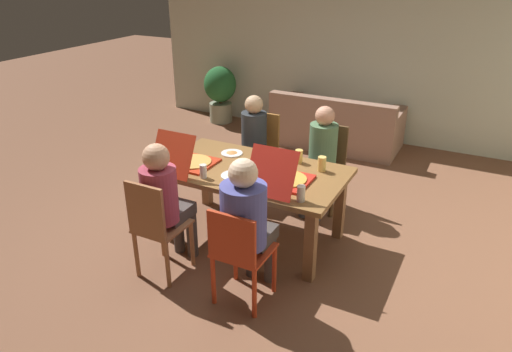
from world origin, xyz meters
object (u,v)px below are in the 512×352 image
(dining_table, at_px, (251,179))
(chair_3, at_px, (258,150))
(chair_2, at_px, (324,164))
(pizza_box_0, at_px, (283,178))
(person_2, at_px, (321,152))
(plate_0, at_px, (234,175))
(chair_0, at_px, (155,225))
(drinking_glass_0, at_px, (301,194))
(plate_2, at_px, (258,163))
(drinking_glass_2, at_px, (299,156))
(person_3, at_px, (251,141))
(couch, at_px, (336,127))
(person_0, at_px, (164,197))
(drinking_glass_3, at_px, (203,171))
(chair_1, at_px, (239,252))
(potted_plant, at_px, (220,90))
(drinking_glass_1, at_px, (322,164))
(plate_1, at_px, (232,153))
(pizza_box_1, at_px, (188,161))

(dining_table, xyz_separation_m, chair_3, (-0.41, 0.93, -0.10))
(chair_2, relative_size, pizza_box_0, 1.49)
(person_2, height_order, plate_0, person_2)
(chair_0, bearing_deg, drinking_glass_0, 28.08)
(plate_2, height_order, drinking_glass_2, drinking_glass_2)
(dining_table, xyz_separation_m, person_3, (-0.41, 0.77, 0.06))
(pizza_box_0, bearing_deg, couch, 99.14)
(person_2, bearing_deg, chair_2, 90.00)
(chair_2, bearing_deg, plate_2, -114.74)
(plate_0, bearing_deg, person_0, -120.41)
(drinking_glass_3, xyz_separation_m, couch, (0.22, 3.13, -0.50))
(chair_1, xyz_separation_m, potted_plant, (-2.54, 3.91, 0.04))
(plate_0, relative_size, plate_2, 1.20)
(person_2, distance_m, drinking_glass_2, 0.49)
(chair_0, distance_m, chair_1, 0.79)
(drinking_glass_2, bearing_deg, plate_0, -125.17)
(person_0, bearing_deg, drinking_glass_2, 57.20)
(chair_0, xyz_separation_m, couch, (0.33, 3.71, -0.22))
(dining_table, distance_m, couch, 2.79)
(person_3, bearing_deg, pizza_box_0, -48.91)
(drinking_glass_2, distance_m, potted_plant, 3.62)
(chair_2, distance_m, couch, 1.87)
(chair_0, bearing_deg, drinking_glass_3, 79.32)
(person_3, relative_size, couch, 0.66)
(chair_1, height_order, person_3, person_3)
(plate_0, bearing_deg, dining_table, 72.95)
(drinking_glass_1, bearing_deg, dining_table, -155.41)
(chair_3, xyz_separation_m, pizza_box_0, (0.80, -1.09, 0.26))
(chair_3, height_order, couch, chair_3)
(plate_0, height_order, couch, couch)
(person_2, height_order, drinking_glass_2, person_2)
(plate_1, xyz_separation_m, drinking_glass_3, (0.06, -0.61, 0.05))
(chair_0, height_order, drinking_glass_0, chair_0)
(drinking_glass_0, bearing_deg, plate_1, 148.16)
(person_2, height_order, drinking_glass_0, person_2)
(couch, distance_m, potted_plant, 2.10)
(chair_3, bearing_deg, chair_1, -67.05)
(dining_table, distance_m, chair_2, 1.06)
(chair_1, relative_size, potted_plant, 0.92)
(plate_1, height_order, couch, couch)
(drinking_glass_3, relative_size, potted_plant, 0.14)
(dining_table, xyz_separation_m, person_0, (-0.41, -0.79, 0.08))
(drinking_glass_3, bearing_deg, chair_3, 94.85)
(drinking_glass_0, height_order, drinking_glass_3, drinking_glass_0)
(pizza_box_1, distance_m, plate_2, 0.66)
(plate_2, bearing_deg, dining_table, -90.48)
(chair_1, distance_m, plate_2, 1.16)
(drinking_glass_0, bearing_deg, person_3, 132.89)
(chair_0, bearing_deg, person_3, 90.00)
(dining_table, height_order, couch, couch)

